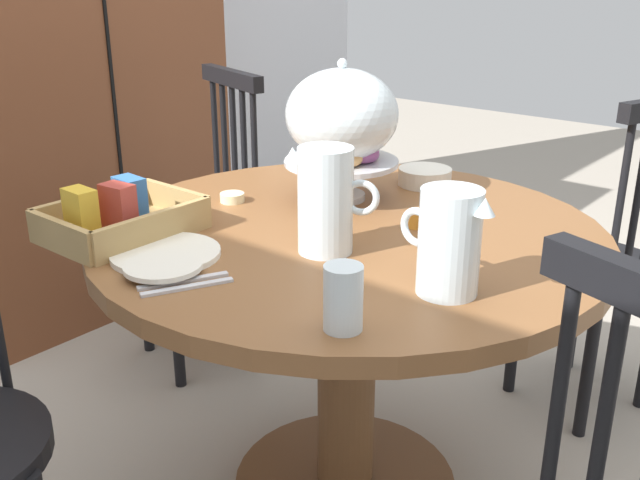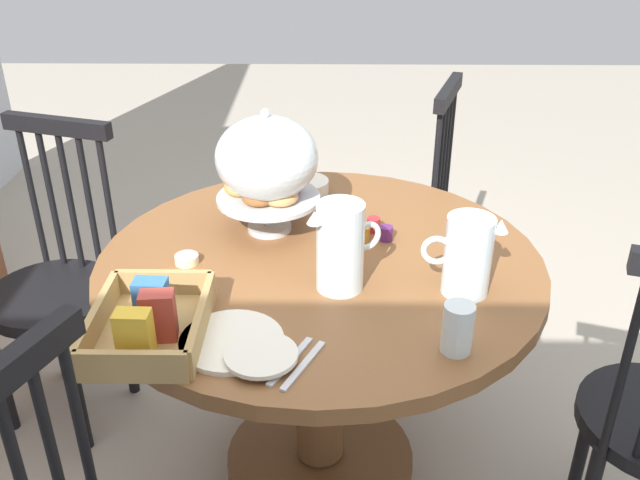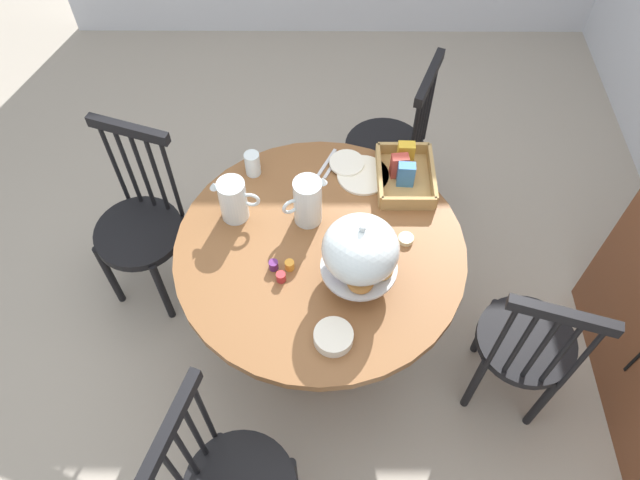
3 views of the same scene
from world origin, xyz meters
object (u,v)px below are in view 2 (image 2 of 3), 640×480
Objects in this scene: windsor_chair_by_cabinet at (58,291)px; cereal_basket at (150,323)px; orange_juice_pitcher at (467,259)px; china_plate_small at (261,355)px; drinking_glass at (458,328)px; china_plate_large at (232,341)px; pastry_stand_with_dome at (267,163)px; dining_table at (320,329)px; windsor_chair_near_window at (402,217)px; milk_pitcher at (340,250)px; cereal_bowl at (306,187)px; butter_dish at (187,259)px.

windsor_chair_by_cabinet reaches higher than cereal_basket.
orange_juice_pitcher reaches higher than china_plate_small.
drinking_glass is (-0.03, -0.64, 0.02)m from cereal_basket.
drinking_glass is (-0.23, 0.06, -0.03)m from orange_juice_pitcher.
pastry_stand_with_dome is at bearing -4.26° from china_plate_large.
pastry_stand_with_dome is 1.09× the size of cereal_basket.
dining_table is 0.87m from windsor_chair_near_window.
cereal_basket is at bearing 117.84° from milk_pitcher.
windsor_chair_near_window is 1.25m from drinking_glass.
milk_pitcher is at bearing -115.63° from windsor_chair_by_cabinet.
china_plate_large is (-0.37, 0.18, 0.23)m from dining_table.
cereal_basket is 2.26× the size of cereal_bowl.
dining_table is at bearing -14.76° from china_plate_small.
butter_dish is at bearing 79.63° from orange_juice_pitcher.
orange_juice_pitcher is at bearing -67.94° from china_plate_large.
drinking_glass is at bearing -156.89° from cereal_bowl.
milk_pitcher reaches higher than dining_table.
pastry_stand_with_dome reaches higher than china_plate_small.
windsor_chair_by_cabinet is at bearing 79.60° from pastry_stand_with_dome.
china_plate_large is at bearing 170.21° from cereal_bowl.
cereal_basket is 5.27× the size of butter_dish.
milk_pitcher is at bearing -45.23° from china_plate_large.
pastry_stand_with_dome is at bearing 57.20° from orange_juice_pitcher.
drinking_glass is 1.83× the size of butter_dish.
windsor_chair_by_cabinet reaches higher than milk_pitcher.
orange_juice_pitcher is 0.68m from cereal_bowl.
windsor_chair_near_window is 2.83× the size of pastry_stand_with_dome.
cereal_bowl is at bearing 10.34° from milk_pitcher.
milk_pitcher is (-0.96, 0.25, 0.39)m from windsor_chair_near_window.
windsor_chair_by_cabinet is at bearing 44.92° from china_plate_large.
drinking_glass is at bearing -92.13° from china_plate_large.
dining_table is 3.31× the size of pastry_stand_with_dome.
butter_dish is at bearing 95.80° from dining_table.
dining_table is 0.50m from china_plate_small.
pastry_stand_with_dome is 0.57m from cereal_basket.
cereal_bowl is (0.82, -0.06, 0.01)m from china_plate_small.
orange_juice_pitcher is at bearing -144.83° from cereal_bowl.
dining_table is at bearing -108.63° from windsor_chair_by_cabinet.
windsor_chair_by_cabinet reaches higher than orange_juice_pitcher.
china_plate_small is at bearing 120.86° from orange_juice_pitcher.
milk_pitcher reaches higher than cereal_bowl.
milk_pitcher is (-0.29, -0.19, -0.10)m from pastry_stand_with_dome.
windsor_chair_near_window is 5.06× the size of orange_juice_pitcher.
windsor_chair_by_cabinet is at bearing 59.10° from drinking_glass.
cereal_basket is at bearing 150.86° from windsor_chair_near_window.
cereal_bowl is at bearing -81.52° from windsor_chair_by_cabinet.
china_plate_small is at bearing 165.24° from dining_table.
cereal_basket is 0.18m from china_plate_large.
windsor_chair_near_window is 1.00× the size of windsor_chair_by_cabinet.
pastry_stand_with_dome is 0.31m from cereal_bowl.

